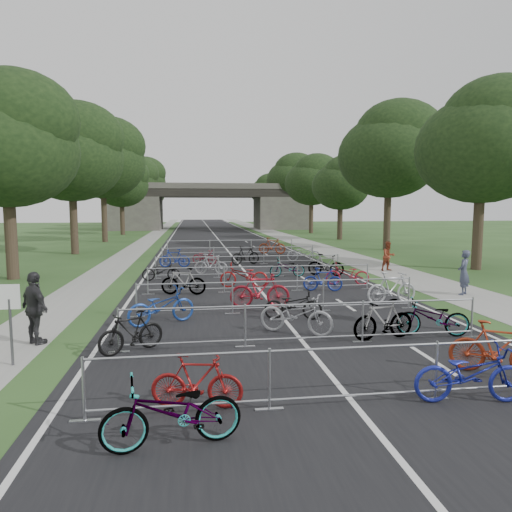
{
  "coord_description": "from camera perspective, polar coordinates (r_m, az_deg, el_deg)",
  "views": [
    {
      "loc": [
        -2.82,
        -7.46,
        3.51
      ],
      "look_at": [
        0.29,
        14.61,
        1.1
      ],
      "focal_mm": 32.0,
      "sensor_mm": 36.0,
      "label": 1
    }
  ],
  "objects": [
    {
      "name": "tree_right_2",
      "position": [
        50.05,
        10.68,
        8.85
      ],
      "size": [
        6.16,
        6.16,
        9.39
      ],
      "color": "#33261C",
      "rests_on": "ground"
    },
    {
      "name": "bike_14",
      "position": [
        19.19,
        8.35,
        -2.95
      ],
      "size": [
        1.69,
        0.86,
        0.98
      ],
      "primitive_type": "imported",
      "rotation": [
        0.0,
        0.0,
        1.32
      ],
      "color": "navy",
      "rests_on": "ground"
    },
    {
      "name": "bike_6",
      "position": [
        12.6,
        15.64,
        -7.7
      ],
      "size": [
        1.85,
        0.82,
        1.07
      ],
      "primitive_type": "imported",
      "rotation": [
        0.0,
        0.0,
        4.89
      ],
      "color": "#A0A2A7",
      "rests_on": "ground"
    },
    {
      "name": "tree_left_0",
      "position": [
        25.09,
        -28.65,
        12.25
      ],
      "size": [
        6.72,
        6.72,
        10.25
      ],
      "color": "#33261C",
      "rests_on": "ground"
    },
    {
      "name": "road",
      "position": [
        57.63,
        -5.2,
        2.65
      ],
      "size": [
        11.0,
        140.0,
        0.01
      ],
      "primitive_type": "cube",
      "color": "black",
      "rests_on": "ground"
    },
    {
      "name": "bike_21",
      "position": [
        28.06,
        -6.46,
        -0.14
      ],
      "size": [
        1.74,
        1.41,
        0.89
      ],
      "primitive_type": "imported",
      "rotation": [
        0.0,
        0.0,
        1.0
      ],
      "color": "maroon",
      "rests_on": "ground"
    },
    {
      "name": "ground",
      "position": [
        8.71,
        12.17,
        -17.72
      ],
      "size": [
        200.0,
        200.0,
        0.0
      ],
      "primitive_type": "plane",
      "color": "#2A491F",
      "rests_on": "ground"
    },
    {
      "name": "bike_27",
      "position": [
        33.97,
        2.02,
        1.27
      ],
      "size": [
        2.1,
        1.27,
        1.22
      ],
      "primitive_type": "imported",
      "rotation": [
        0.0,
        0.0,
        1.2
      ],
      "color": "maroon",
      "rests_on": "ground"
    },
    {
      "name": "barrier_row_3",
      "position": [
        18.9,
        0.66,
        -2.85
      ],
      "size": [
        9.7,
        0.08,
        1.1
      ],
      "color": "#A0A2A7",
      "rests_on": "ground"
    },
    {
      "name": "tree_left_1",
      "position": [
        36.61,
        -21.99,
        11.67
      ],
      "size": [
        7.56,
        7.56,
        11.53
      ],
      "color": "#33261C",
      "rests_on": "ground"
    },
    {
      "name": "bike_13",
      "position": [
        19.76,
        -1.53,
        -2.46
      ],
      "size": [
        2.17,
        1.06,
        1.09
      ],
      "primitive_type": "imported",
      "rotation": [
        0.0,
        0.0,
        4.55
      ],
      "color": "maroon",
      "rests_on": "ground"
    },
    {
      "name": "sidewalk_left",
      "position": [
        57.75,
        -12.66,
        2.54
      ],
      "size": [
        2.0,
        140.0,
        0.01
      ],
      "primitive_type": "cube",
      "color": "gray",
      "rests_on": "ground"
    },
    {
      "name": "bike_23",
      "position": [
        29.25,
        5.98,
        0.34
      ],
      "size": [
        2.25,
        1.32,
        1.12
      ],
      "primitive_type": "imported",
      "rotation": [
        0.0,
        0.0,
        1.28
      ],
      "color": "#A5A6AD",
      "rests_on": "ground"
    },
    {
      "name": "barrier_row_6",
      "position": [
        33.71,
        -3.19,
        1.11
      ],
      "size": [
        9.7,
        0.08,
        1.1
      ],
      "color": "#A0A2A7",
      "rests_on": "ground"
    },
    {
      "name": "pedestrian_b",
      "position": [
        26.03,
        16.22,
        -0.04
      ],
      "size": [
        0.89,
        0.76,
        1.61
      ],
      "primitive_type": "imported",
      "rotation": [
        0.0,
        0.0,
        0.21
      ],
      "color": "maroon",
      "rests_on": "ground"
    },
    {
      "name": "bike_3",
      "position": [
        10.9,
        28.0,
        -10.21
      ],
      "size": [
        1.88,
        1.46,
        1.14
      ],
      "primitive_type": "imported",
      "rotation": [
        0.0,
        0.0,
        1.0
      ],
      "color": "#9D3016",
      "rests_on": "ground"
    },
    {
      "name": "bike_5",
      "position": [
        12.71,
        5.04,
        -7.3
      ],
      "size": [
        2.18,
        1.73,
        1.11
      ],
      "primitive_type": "imported",
      "rotation": [
        0.0,
        0.0,
        1.02
      ],
      "color": "#A0A1A7",
      "rests_on": "ground"
    },
    {
      "name": "tree_right_4",
      "position": [
        73.27,
        4.62,
        9.58
      ],
      "size": [
        8.18,
        8.18,
        12.47
      ],
      "color": "#33261C",
      "rests_on": "ground"
    },
    {
      "name": "bike_17",
      "position": [
        23.67,
        -5.67,
        -1.07
      ],
      "size": [
        1.85,
        1.1,
        1.08
      ],
      "primitive_type": "imported",
      "rotation": [
        0.0,
        0.0,
        1.21
      ],
      "color": "#9C9AA1",
      "rests_on": "ground"
    },
    {
      "name": "sidewalk_right",
      "position": [
        58.57,
        2.65,
        2.73
      ],
      "size": [
        3.0,
        140.0,
        0.01
      ],
      "primitive_type": "cube",
      "color": "gray",
      "rests_on": "ground"
    },
    {
      "name": "bike_10",
      "position": [
        14.3,
        4.67,
        -6.11
      ],
      "size": [
        1.88,
        0.92,
        0.94
      ],
      "primitive_type": "imported",
      "rotation": [
        0.0,
        0.0,
        1.4
      ],
      "color": "black",
      "rests_on": "ground"
    },
    {
      "name": "bike_4",
      "position": [
        11.52,
        -15.32,
        -9.19
      ],
      "size": [
        1.66,
        1.28,
        1.0
      ],
      "primitive_type": "imported",
      "rotation": [
        0.0,
        0.0,
        5.27
      ],
      "color": "black",
      "rests_on": "ground"
    },
    {
      "name": "bike_8",
      "position": [
        13.99,
        -11.75,
        -6.16
      ],
      "size": [
        2.21,
        1.59,
        1.1
      ],
      "primitive_type": "imported",
      "rotation": [
        0.0,
        0.0,
        2.03
      ],
      "color": "#1B3D94",
      "rests_on": "ground"
    },
    {
      "name": "barrier_row_5",
      "position": [
        27.76,
        -2.14,
        0.03
      ],
      "size": [
        9.7,
        0.08,
        1.1
      ],
      "color": "#A0A2A7",
      "rests_on": "ground"
    },
    {
      "name": "bike_0",
      "position": [
        7.07,
        -10.44,
        -18.74
      ],
      "size": [
        2.14,
        1.02,
        1.08
      ],
      "primitive_type": "imported",
      "rotation": [
        0.0,
        0.0,
        4.87
      ],
      "color": "#A0A2A7",
      "rests_on": "ground"
    },
    {
      "name": "barrier_row_1",
      "position": [
        11.79,
        6.14,
        -8.42
      ],
      "size": [
        9.7,
        0.08,
        1.1
      ],
      "color": "#A0A2A7",
      "rests_on": "ground"
    },
    {
      "name": "tree_left_6",
      "position": [
        95.82,
        -13.27,
        7.78
      ],
      "size": [
        6.72,
        6.72,
        10.25
      ],
      "color": "#33261C",
      "rests_on": "ground"
    },
    {
      "name": "bike_20",
      "position": [
        26.83,
        -10.15,
        -0.29
      ],
      "size": [
        1.83,
        0.72,
        1.07
      ],
      "primitive_type": "imported",
      "rotation": [
        0.0,
        0.0,
        4.59
      ],
      "color": "navy",
      "rests_on": "ground"
    },
    {
      "name": "bike_1",
      "position": [
        8.26,
        -7.4,
        -15.33
      ],
      "size": [
        1.67,
        0.75,
        0.97
      ],
      "primitive_type": "imported",
      "rotation": [
        0.0,
        0.0,
        1.38
      ],
      "color": "maroon",
      "rests_on": "ground"
    },
    {
      "name": "bike_12",
      "position": [
        18.43,
        -9.07,
        -3.17
      ],
      "size": [
        1.87,
        0.87,
        1.08
      ],
      "primitive_type": "imported",
      "rotation": [
        0.0,
        0.0,
        4.5
      ],
      "color": "#A0A2A7",
      "rests_on": "ground"
    },
    {
      "name": "bike_9",
      "position": [
        15.81,
        0.49,
        -4.34
      ],
      "size": [
        2.11,
        0.73,
        1.25
      ],
      "primitive_type": "imported",
      "rotation": [
        0.0,
        0.0,
        1.5
      ],
      "color": "maroon",
      "rests_on": "ground"
    },
    {
      "name": "tree_left_5",
      "position": [
        83.95,
        -14.04,
        9.13
      ],
      "size": [
        8.4,
        8.4,
        12.81
      ],
      "color": "#33261C",
      "rests_on": "ground"
    },
    {
      "name": "tree_right_3",
      "position": [
        61.58,
        7.08,
        9.3
      ],
      "size": [
        7.17,
        7.17,
        10.93
      ],
      "color": "#33261C",
      "rests_on": "ground"
    },
    {
      "name": "tree_left_2",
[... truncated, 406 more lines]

